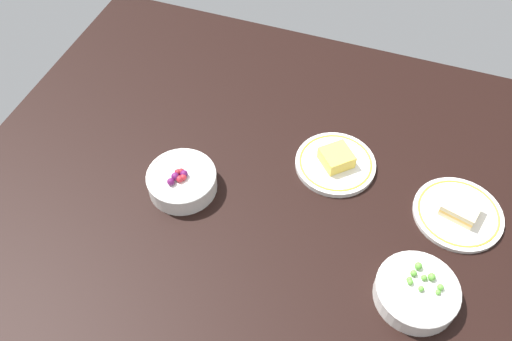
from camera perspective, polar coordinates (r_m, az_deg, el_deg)
dining_table at (r=129.83cm, az=-0.00°, el=-1.09°), size 136.31×112.57×4.00cm
plate_cheese at (r=130.59cm, az=8.50°, el=0.87°), size 19.47×19.47×4.83cm
plate_sandwich at (r=129.12cm, az=20.82°, el=-4.21°), size 20.12×20.12×4.27cm
bowl_berries at (r=125.10cm, az=-7.91°, el=-1.08°), size 16.27×16.27×6.56cm
bowl_peas at (r=114.45cm, az=16.78°, el=-12.29°), size 16.92×16.92×5.60cm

